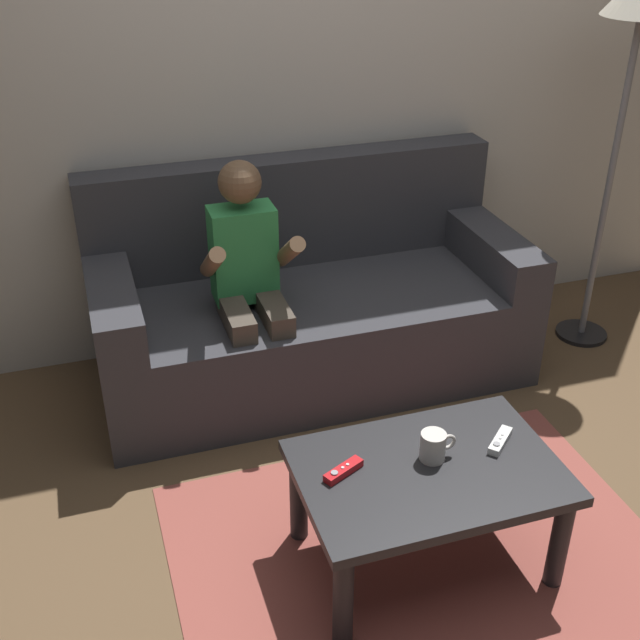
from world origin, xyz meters
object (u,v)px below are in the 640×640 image
at_px(coffee_table, 428,484).
at_px(couch, 308,307).
at_px(person_seated_on_couch, 250,279).
at_px(game_remote_white_near_edge, 500,441).
at_px(game_remote_red_center, 343,470).
at_px(floor_lamp, 640,22).
at_px(coffee_mug, 434,446).

bearing_deg(coffee_table, couch, 90.47).
relative_size(person_seated_on_couch, game_remote_white_near_edge, 8.06).
distance_m(person_seated_on_couch, game_remote_red_center, 0.99).
xyz_separation_m(couch, game_remote_red_center, (-0.25, -1.16, 0.09)).
bearing_deg(coffee_table, floor_lamp, 39.02).
xyz_separation_m(coffee_mug, floor_lamp, (1.30, 1.04, 1.01)).
height_order(couch, person_seated_on_couch, person_seated_on_couch).
distance_m(person_seated_on_couch, coffee_table, 1.11).
height_order(couch, game_remote_white_near_edge, couch).
distance_m(couch, coffee_table, 1.22).
bearing_deg(game_remote_red_center, coffee_mug, -3.45).
distance_m(game_remote_white_near_edge, floor_lamp, 1.82).
height_order(couch, game_remote_red_center, couch).
height_order(game_remote_red_center, coffee_mug, coffee_mug).
bearing_deg(coffee_mug, game_remote_white_near_edge, -0.24).
xyz_separation_m(couch, person_seated_on_couch, (-0.30, -0.19, 0.27)).
xyz_separation_m(person_seated_on_couch, coffee_mug, (0.34, -0.99, -0.15)).
height_order(game_remote_white_near_edge, coffee_mug, coffee_mug).
relative_size(game_remote_white_near_edge, coffee_mug, 1.08).
bearing_deg(couch, floor_lamp, -6.12).
xyz_separation_m(person_seated_on_couch, floor_lamp, (1.63, 0.05, 0.86)).
relative_size(coffee_mug, floor_lamp, 0.07).
height_order(couch, coffee_table, couch).
distance_m(person_seated_on_couch, coffee_mug, 1.06).
bearing_deg(game_remote_white_near_edge, couch, 103.02).
bearing_deg(game_remote_white_near_edge, game_remote_red_center, 177.98).
bearing_deg(coffee_table, game_remote_red_center, 168.03).
distance_m(person_seated_on_couch, game_remote_white_near_edge, 1.16).
distance_m(coffee_table, game_remote_white_near_edge, 0.28).
xyz_separation_m(couch, floor_lamp, (1.34, -0.14, 1.13)).
bearing_deg(coffee_mug, coffee_table, -128.42).
xyz_separation_m(game_remote_white_near_edge, floor_lamp, (1.06, 1.04, 1.05)).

